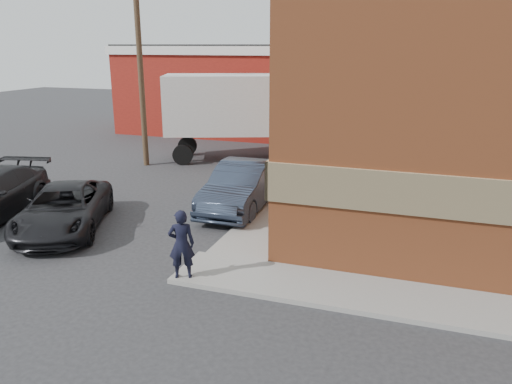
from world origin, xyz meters
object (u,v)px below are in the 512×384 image
Objects in this scene: sedan at (242,186)px; man at (181,244)px; box_truck at (249,111)px; utility_pole at (140,64)px; suv_a at (64,208)px; warehouse at (251,88)px.

man is at bearing -85.52° from sedan.
utility_pole is at bearing -167.50° from box_truck.
sedan is (-0.60, 5.81, -0.16)m from man.
utility_pole is 9.10m from sedan.
man is at bearing -46.42° from suv_a.
box_truck is at bearing -71.39° from warehouse.
sedan is 0.57× the size of box_truck.
man is at bearing -55.32° from utility_pole.
utility_pole is 1.80× the size of sedan.
warehouse is 8.68m from box_truck.
box_truck is (-2.43, 7.52, 1.59)m from sedan.
box_truck is at bearing 33.15° from utility_pole.
box_truck reaches higher than sedan.
man is 5.53m from suv_a.
sedan is 1.01× the size of suv_a.
suv_a is at bearing -121.18° from box_truck.
warehouse is 1.85× the size of box_truck.
suv_a is at bearing -141.71° from sedan.
warehouse is 3.26× the size of sedan.
utility_pole is at bearing -97.77° from warehouse.
sedan is at bearing -108.77° from man.
warehouse reaches higher than sedan.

